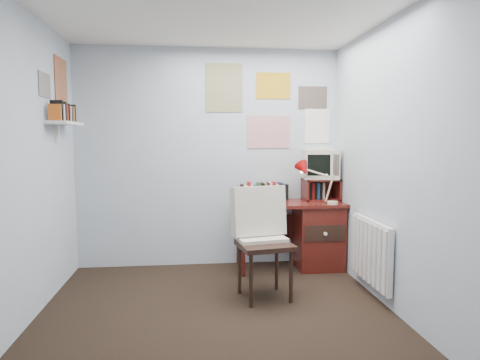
% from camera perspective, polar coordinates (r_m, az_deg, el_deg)
% --- Properties ---
extents(ground, '(3.50, 3.50, 0.00)m').
position_cam_1_polar(ground, '(3.52, -2.79, -19.20)').
color(ground, black).
rests_on(ground, ground).
extents(back_wall, '(3.00, 0.02, 2.50)m').
position_cam_1_polar(back_wall, '(4.95, -4.19, 2.95)').
color(back_wall, silver).
rests_on(back_wall, ground).
extents(left_wall, '(0.02, 3.50, 2.50)m').
position_cam_1_polar(left_wall, '(3.45, -28.58, 1.14)').
color(left_wall, silver).
rests_on(left_wall, ground).
extents(right_wall, '(0.02, 3.50, 2.50)m').
position_cam_1_polar(right_wall, '(3.63, 21.50, 1.61)').
color(right_wall, silver).
rests_on(right_wall, ground).
extents(desk, '(1.20, 0.55, 0.76)m').
position_cam_1_polar(desk, '(4.99, 9.69, -6.90)').
color(desk, '#531813').
rests_on(desk, ground).
extents(desk_chair, '(0.59, 0.57, 1.00)m').
position_cam_1_polar(desk_chair, '(3.97, 3.30, -8.66)').
color(desk_chair, black).
rests_on(desk_chair, ground).
extents(desk_lamp, '(0.31, 0.27, 0.42)m').
position_cam_1_polar(desk_lamp, '(4.75, 12.29, -0.68)').
color(desk_lamp, '#B80C0D').
rests_on(desk_lamp, desk).
extents(tv_riser, '(0.40, 0.30, 0.25)m').
position_cam_1_polar(tv_riser, '(5.05, 10.73, -1.24)').
color(tv_riser, '#531813').
rests_on(tv_riser, desk).
extents(crt_tv, '(0.43, 0.40, 0.37)m').
position_cam_1_polar(crt_tv, '(5.04, 10.65, 2.27)').
color(crt_tv, beige).
rests_on(crt_tv, tv_riser).
extents(book_row, '(0.60, 0.14, 0.22)m').
position_cam_1_polar(book_row, '(4.97, 3.52, -1.44)').
color(book_row, '#531813').
rests_on(book_row, desk).
extents(radiator, '(0.09, 0.80, 0.60)m').
position_cam_1_polar(radiator, '(4.23, 17.07, -9.13)').
color(radiator, white).
rests_on(radiator, right_wall).
extents(wall_shelf, '(0.20, 0.62, 0.24)m').
position_cam_1_polar(wall_shelf, '(4.46, -22.28, 7.02)').
color(wall_shelf, white).
rests_on(wall_shelf, left_wall).
extents(posters_back, '(1.20, 0.01, 0.90)m').
position_cam_1_polar(posters_back, '(5.03, 3.87, 9.83)').
color(posters_back, white).
rests_on(posters_back, back_wall).
extents(posters_left, '(0.01, 0.70, 0.60)m').
position_cam_1_polar(posters_left, '(4.51, -23.64, 11.78)').
color(posters_left, white).
rests_on(posters_left, left_wall).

